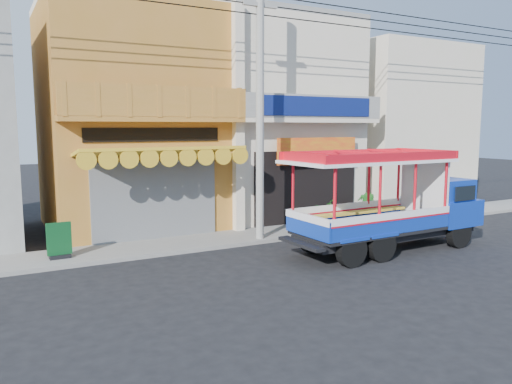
% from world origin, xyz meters
% --- Properties ---
extents(ground, '(90.00, 90.00, 0.00)m').
position_xyz_m(ground, '(0.00, 0.00, 0.00)').
color(ground, black).
rests_on(ground, ground).
extents(sidewalk, '(30.00, 2.00, 0.12)m').
position_xyz_m(sidewalk, '(0.00, 4.00, 0.06)').
color(sidewalk, slate).
rests_on(sidewalk, ground).
extents(shophouse_left, '(6.00, 7.50, 8.24)m').
position_xyz_m(shophouse_left, '(-4.00, 7.96, 4.11)').
color(shophouse_left, '#A77025').
rests_on(shophouse_left, ground).
extents(shophouse_right, '(6.00, 6.75, 8.24)m').
position_xyz_m(shophouse_right, '(2.00, 7.96, 4.11)').
color(shophouse_right, beige).
rests_on(shophouse_right, ground).
extents(party_pilaster, '(0.35, 0.30, 8.00)m').
position_xyz_m(party_pilaster, '(-1.00, 4.85, 4.00)').
color(party_pilaster, beige).
rests_on(party_pilaster, ground).
extents(filler_building_right, '(6.00, 6.00, 7.60)m').
position_xyz_m(filler_building_right, '(9.00, 8.00, 3.80)').
color(filler_building_right, beige).
rests_on(filler_building_right, ground).
extents(utility_pole, '(28.00, 0.26, 9.00)m').
position_xyz_m(utility_pole, '(-0.85, 3.30, 5.03)').
color(utility_pole, gray).
rests_on(utility_pole, ground).
extents(songthaew_truck, '(6.68, 2.39, 3.09)m').
position_xyz_m(songthaew_truck, '(2.36, 0.41, 1.49)').
color(songthaew_truck, black).
rests_on(songthaew_truck, ground).
extents(green_sign, '(0.67, 0.33, 1.03)m').
position_xyz_m(green_sign, '(-7.19, 3.80, 0.55)').
color(green_sign, black).
rests_on(green_sign, sidewalk).
extents(potted_plant_a, '(1.26, 1.25, 1.06)m').
position_xyz_m(potted_plant_a, '(2.03, 3.87, 0.65)').
color(potted_plant_a, '#175117').
rests_on(potted_plant_a, sidewalk).
extents(potted_plant_b, '(0.78, 0.79, 1.12)m').
position_xyz_m(potted_plant_b, '(4.27, 3.86, 0.68)').
color(potted_plant_b, '#175117').
rests_on(potted_plant_b, sidewalk).
extents(potted_plant_c, '(0.81, 0.81, 1.06)m').
position_xyz_m(potted_plant_c, '(4.38, 4.42, 0.65)').
color(potted_plant_c, '#175117').
rests_on(potted_plant_c, sidewalk).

